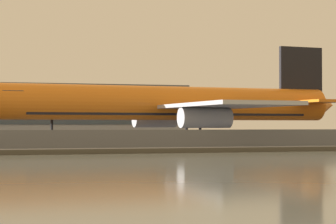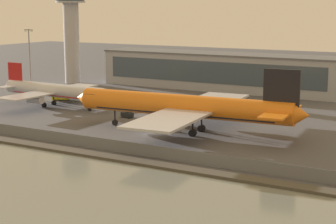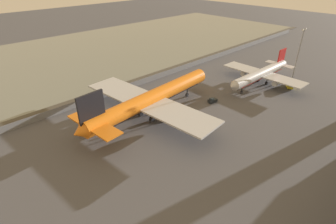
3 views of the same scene
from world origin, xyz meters
name	(u,v)px [view 1 (image 1 of 3)]	position (x,y,z in m)	size (l,w,h in m)	color
ground_plane	(142,146)	(0.00, 0.00, 0.00)	(500.00, 500.00, 0.00)	#4C4C51
shoreline_seawall	(187,150)	(0.00, -20.50, 0.25)	(320.00, 3.00, 0.50)	#474238
perimeter_fence	(175,140)	(0.00, -16.00, 1.17)	(280.00, 0.10, 2.33)	slate
cargo_jet_orange	(177,105)	(6.60, 5.52, 5.79)	(55.61, 48.29, 15.18)	orange
baggage_tug	(26,139)	(-14.40, 13.45, 0.81)	(3.48, 2.27, 1.80)	#1E2328
terminal_building	(7,111)	(-15.23, 69.90, 6.14)	(83.77, 15.12, 12.25)	#9EA3AD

